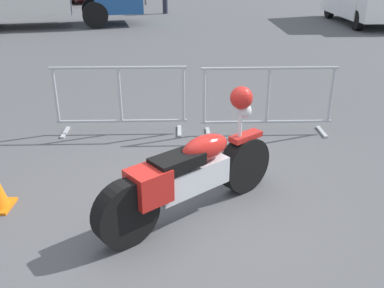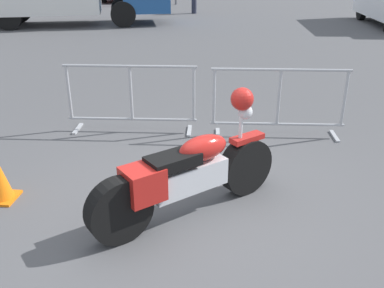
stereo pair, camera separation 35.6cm
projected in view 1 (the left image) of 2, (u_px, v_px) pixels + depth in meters
The scene contains 4 objects.
ground_plane at pixel (187, 207), 4.79m from camera, with size 120.00×120.00×0.00m, color #4C4C4F.
motorcycle at pixel (191, 173), 4.48m from camera, with size 1.86×1.64×1.30m.
crowd_barrier_near at pixel (120, 100), 6.56m from camera, with size 2.05×0.53×1.07m.
crowd_barrier_far at pixel (268, 100), 6.53m from camera, with size 2.05×0.53×1.07m.
Camera 1 is at (0.12, -4.08, 2.59)m, focal length 40.00 mm.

